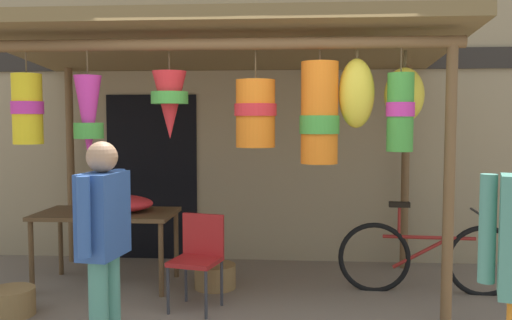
{
  "coord_description": "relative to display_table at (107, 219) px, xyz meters",
  "views": [
    {
      "loc": [
        0.35,
        -4.33,
        1.71
      ],
      "look_at": [
        -0.08,
        1.36,
        1.28
      ],
      "focal_mm": 38.66,
      "sensor_mm": 36.0,
      "label": 1
    }
  ],
  "objects": [
    {
      "name": "flower_heap_on_table",
      "position": [
        0.11,
        -0.0,
        0.16
      ],
      "size": [
        0.77,
        0.54,
        0.17
      ],
      "color": "red",
      "rests_on": "display_table"
    },
    {
      "name": "display_table",
      "position": [
        0.0,
        0.0,
        0.0
      ],
      "size": [
        1.39,
        0.77,
        0.76
      ],
      "color": "brown",
      "rests_on": "ground_plane"
    },
    {
      "name": "parked_bicycle",
      "position": [
        3.22,
        -0.02,
        -0.34
      ],
      "size": [
        1.75,
        0.44,
        0.92
      ],
      "color": "black",
      "rests_on": "ground_plane"
    },
    {
      "name": "market_stall_canopy",
      "position": [
        1.29,
        -0.21,
        1.54
      ],
      "size": [
        4.42,
        2.31,
        2.6
      ],
      "color": "brown",
      "rests_on": "ground_plane"
    },
    {
      "name": "wicker_basket_spare",
      "position": [
        1.12,
        -0.02,
        -0.57
      ],
      "size": [
        0.42,
        0.42,
        0.24
      ],
      "primitive_type": "cylinder",
      "color": "olive",
      "rests_on": "ground_plane"
    },
    {
      "name": "vendor_in_orange",
      "position": [
        0.62,
        -1.82,
        0.23
      ],
      "size": [
        0.27,
        0.59,
        1.56
      ],
      "color": "#4C8E7A",
      "rests_on": "ground_plane"
    },
    {
      "name": "wicker_basket_by_table",
      "position": [
        -0.54,
        -0.93,
        -0.57
      ],
      "size": [
        0.4,
        0.4,
        0.24
      ],
      "primitive_type": "cylinder",
      "color": "olive",
      "rests_on": "ground_plane"
    },
    {
      "name": "shop_facade",
      "position": [
        1.58,
        1.25,
        1.25
      ],
      "size": [
        9.26,
        0.29,
        3.88
      ],
      "color": "#9E8966",
      "rests_on": "ground_plane"
    },
    {
      "name": "folding_chair",
      "position": [
        1.06,
        -0.6,
        -0.18
      ],
      "size": [
        0.49,
        0.49,
        0.84
      ],
      "color": "#AD1E1E",
      "rests_on": "ground_plane"
    }
  ]
}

